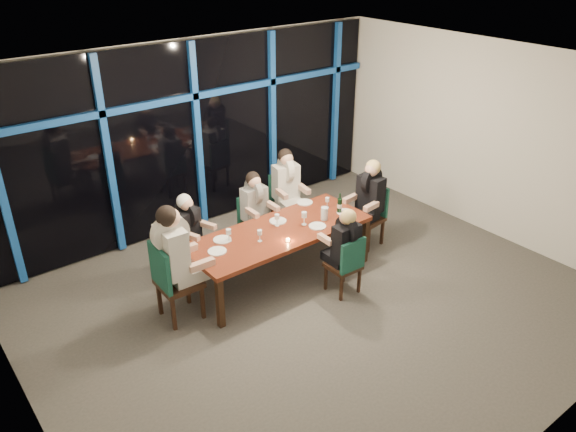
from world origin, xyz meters
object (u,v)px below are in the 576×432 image
at_px(dining_table, 279,235).
at_px(chair_far_left, 187,245).
at_px(water_pitcher, 324,213).
at_px(chair_near_mid, 347,263).
at_px(chair_end_left, 171,279).
at_px(wine_bottle, 340,205).
at_px(diner_far_mid, 255,201).
at_px(diner_end_right, 369,191).
at_px(diner_far_left, 189,224).
at_px(chair_far_mid, 253,221).
at_px(diner_far_right, 287,180).
at_px(diner_end_left, 175,246).
at_px(chair_end_right, 371,212).
at_px(chair_far_right, 285,199).
at_px(diner_near_mid, 345,238).

height_order(dining_table, chair_far_left, chair_far_left).
bearing_deg(water_pitcher, chair_near_mid, -86.29).
height_order(chair_end_left, wine_bottle, chair_end_left).
xyz_separation_m(diner_far_mid, diner_end_right, (1.47, -0.87, 0.06)).
bearing_deg(diner_far_left, chair_far_mid, -16.30).
height_order(chair_near_mid, wine_bottle, wine_bottle).
bearing_deg(diner_far_mid, chair_far_mid, 90.00).
height_order(dining_table, wine_bottle, wine_bottle).
relative_size(diner_far_right, wine_bottle, 3.04).
bearing_deg(water_pitcher, diner_end_left, -163.30).
height_order(chair_end_left, water_pitcher, chair_end_left).
relative_size(chair_end_left, diner_far_mid, 1.25).
bearing_deg(wine_bottle, diner_far_right, 94.45).
bearing_deg(chair_far_mid, chair_end_right, -29.84).
relative_size(chair_far_right, diner_near_mid, 1.14).
relative_size(diner_far_right, water_pitcher, 5.01).
relative_size(diner_far_mid, diner_end_right, 0.93).
xyz_separation_m(diner_end_right, diner_near_mid, (-1.17, -0.71, -0.08)).
height_order(chair_end_left, chair_near_mid, chair_end_left).
bearing_deg(dining_table, water_pitcher, -11.20).
height_order(chair_end_left, diner_far_mid, diner_far_mid).
bearing_deg(chair_end_right, chair_far_right, -153.72).
bearing_deg(diner_far_mid, diner_far_right, 17.53).
bearing_deg(water_pitcher, diner_near_mid, -87.91).
height_order(chair_far_right, diner_near_mid, diner_near_mid).
xyz_separation_m(wine_bottle, water_pitcher, (-0.31, -0.02, -0.02)).
xyz_separation_m(diner_far_mid, diner_near_mid, (0.30, -1.58, -0.02)).
distance_m(diner_far_left, diner_near_mid, 2.12).
distance_m(chair_end_right, diner_end_right, 0.38).
height_order(diner_end_right, wine_bottle, diner_end_right).
bearing_deg(wine_bottle, chair_end_right, 2.69).
distance_m(dining_table, diner_far_right, 1.38).
distance_m(dining_table, water_pitcher, 0.73).
relative_size(chair_far_right, diner_end_left, 0.91).
xyz_separation_m(chair_far_mid, water_pitcher, (0.54, -0.99, 0.35)).
bearing_deg(diner_far_right, chair_end_left, -149.51).
xyz_separation_m(chair_far_mid, diner_near_mid, (0.30, -1.66, 0.33)).
xyz_separation_m(chair_far_left, water_pitcher, (1.67, -0.98, 0.36)).
relative_size(chair_far_mid, diner_near_mid, 1.06).
distance_m(diner_far_mid, diner_near_mid, 1.61).
relative_size(chair_end_right, diner_far_right, 1.02).
height_order(diner_near_mid, wine_bottle, diner_near_mid).
bearing_deg(chair_far_mid, chair_far_left, -178.19).
height_order(diner_far_mid, diner_far_right, diner_far_right).
height_order(chair_end_left, diner_end_left, diner_end_left).
bearing_deg(diner_near_mid, water_pitcher, -107.58).
height_order(chair_near_mid, diner_near_mid, diner_near_mid).
distance_m(chair_far_right, diner_far_left, 1.93).
xyz_separation_m(chair_far_right, chair_near_mid, (-0.47, -1.96, -0.05)).
distance_m(chair_end_right, diner_far_left, 2.81).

